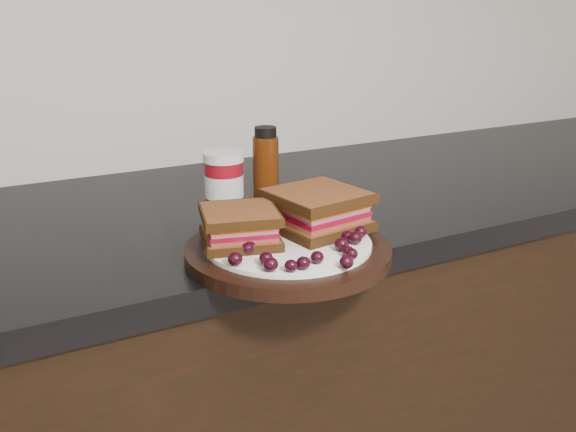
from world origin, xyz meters
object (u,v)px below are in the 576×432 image
object	(u,v)px
plate	(288,252)
condiment_jar	(224,181)
oil_bottle	(266,163)
sandwich_left	(240,226)

from	to	relation	value
plate	condiment_jar	size ratio (longest dim) A/B	2.85
plate	condiment_jar	distance (m)	0.24
condiment_jar	oil_bottle	bearing A→B (deg)	17.97
plate	oil_bottle	xyz separation A→B (m)	(0.10, 0.27, 0.05)
sandwich_left	condiment_jar	size ratio (longest dim) A/B	1.02
plate	oil_bottle	world-z (taller)	oil_bottle
plate	sandwich_left	xyz separation A→B (m)	(-0.06, 0.03, 0.04)
plate	sandwich_left	size ratio (longest dim) A/B	2.79
oil_bottle	condiment_jar	bearing A→B (deg)	-162.03
sandwich_left	oil_bottle	bearing A→B (deg)	71.92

